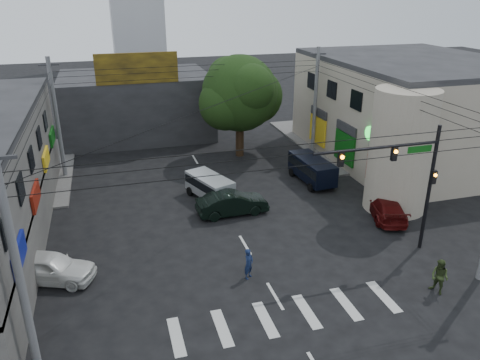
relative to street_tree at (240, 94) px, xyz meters
name	(u,v)px	position (x,y,z in m)	size (l,w,h in m)	color
ground	(256,263)	(-4.00, -17.00, -5.47)	(160.00, 160.00, 0.00)	black
sidewalk_far_right	(374,138)	(14.00, 1.00, -5.40)	(16.00, 16.00, 0.15)	#514F4C
building_right	(411,111)	(14.00, -4.00, -1.47)	(14.00, 18.00, 8.00)	gray
corner_column	(400,151)	(7.00, -13.00, -1.47)	(4.00, 4.00, 8.00)	gray
building_far	(137,105)	(-8.00, 9.00, -2.47)	(14.00, 10.00, 6.00)	#232326
billboard	(137,68)	(-8.00, 4.10, 1.83)	(7.00, 0.30, 2.60)	olive
street_tree	(240,94)	(0.00, 0.00, 0.00)	(6.40, 6.40, 8.70)	black
traffic_gantry	(405,172)	(3.82, -18.00, -0.64)	(7.10, 0.35, 7.20)	black
utility_pole_near_left	(16,264)	(-14.50, -21.50, -0.87)	(0.32, 0.32, 9.20)	#59595B
utility_pole_far_left	(57,119)	(-14.50, -1.00, -0.87)	(0.32, 0.32, 9.20)	#59595B
utility_pole_far_right	(315,102)	(6.50, -1.00, -0.87)	(0.32, 0.32, 9.20)	#59595B
dark_sedan	(232,203)	(-3.65, -10.92, -4.71)	(4.68, 1.78, 1.53)	black
white_compact	(50,267)	(-14.42, -15.63, -4.70)	(4.87, 3.42, 1.54)	white
maroon_sedan	(386,208)	(5.68, -14.12, -4.80)	(3.17, 5.01, 1.35)	#490B0A
silver_minivan	(210,188)	(-4.54, -8.27, -4.62)	(2.91, 4.27, 1.70)	#AFB4B8
navy_van	(312,171)	(3.54, -7.39, -4.54)	(2.06, 4.78, 1.87)	black
traffic_officer	(249,264)	(-4.76, -18.16, -4.65)	(0.71, 0.69, 1.65)	#131F42
pedestrian_olive	(440,277)	(3.65, -21.92, -4.57)	(0.92, 1.04, 1.80)	#2D3B1B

